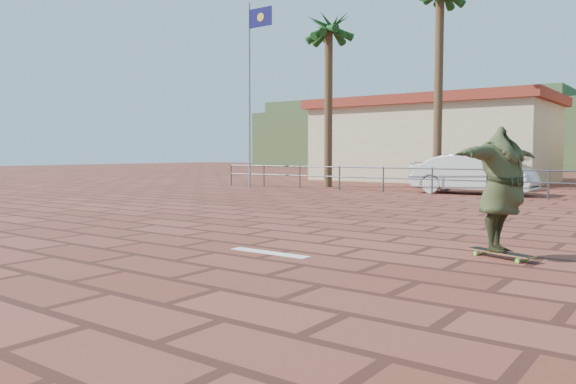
{
  "coord_description": "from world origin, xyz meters",
  "views": [
    {
      "loc": [
        5.98,
        -7.91,
        1.54
      ],
      "look_at": [
        -0.25,
        0.57,
        0.8
      ],
      "focal_mm": 35.0,
      "sensor_mm": 36.0,
      "label": 1
    }
  ],
  "objects_px": {
    "car_silver": "(467,170)",
    "car_white": "(473,174)",
    "skateboarder": "(502,189)",
    "longboard": "(500,253)"
  },
  "relations": [
    {
      "from": "longboard",
      "to": "skateboarder",
      "type": "height_order",
      "value": "skateboarder"
    },
    {
      "from": "longboard",
      "to": "skateboarder",
      "type": "distance_m",
      "value": 0.93
    },
    {
      "from": "skateboarder",
      "to": "car_white",
      "type": "xyz_separation_m",
      "value": [
        -4.51,
        12.57,
        -0.27
      ]
    },
    {
      "from": "longboard",
      "to": "car_silver",
      "type": "bearing_deg",
      "value": 130.74
    },
    {
      "from": "car_silver",
      "to": "car_white",
      "type": "bearing_deg",
      "value": -158.17
    },
    {
      "from": "skateboarder",
      "to": "car_silver",
      "type": "height_order",
      "value": "skateboarder"
    },
    {
      "from": "longboard",
      "to": "car_white",
      "type": "height_order",
      "value": "car_white"
    },
    {
      "from": "skateboarder",
      "to": "longboard",
      "type": "bearing_deg",
      "value": -66.2
    },
    {
      "from": "longboard",
      "to": "car_white",
      "type": "bearing_deg",
      "value": 130.15
    },
    {
      "from": "longboard",
      "to": "car_silver",
      "type": "distance_m",
      "value": 16.48
    }
  ]
}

